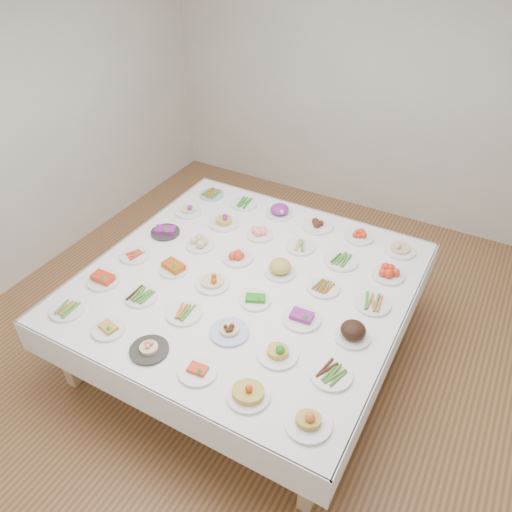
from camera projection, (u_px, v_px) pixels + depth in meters
The scene contains 38 objects.
room_envelope at pixel (267, 143), 3.34m from camera, with size 5.02×5.02×2.81m.
display_table at pixel (247, 285), 3.92m from camera, with size 2.42×2.42×0.75m.
dish_0 at pixel (67, 309), 3.59m from camera, with size 0.24×0.24×0.06m.
dish_1 at pixel (108, 327), 3.43m from camera, with size 0.23×0.23×0.09m.
dish_2 at pixel (149, 346), 3.27m from camera, with size 0.26×0.26×0.12m.
dish_3 at pixel (198, 369), 3.14m from camera, with size 0.25×0.25×0.10m.
dish_4 at pixel (248, 388), 2.96m from camera, with size 0.28×0.27×0.17m.
dish_5 at pixel (309, 417), 2.82m from camera, with size 0.27×0.27×0.16m.
dish_6 at pixel (103, 278), 3.83m from camera, with size 0.25×0.25×0.11m.
dish_7 at pixel (141, 296), 3.70m from camera, with size 0.24×0.24×0.06m.
dish_8 at pixel (184, 312), 3.56m from camera, with size 0.26×0.26×0.06m.
dish_9 at pixel (229, 328), 3.40m from camera, with size 0.27×0.27×0.12m.
dish_10 at pixel (278, 348), 3.23m from camera, with size 0.26×0.26×0.15m.
dish_11 at pixel (331, 373), 3.12m from camera, with size 0.26×0.26×0.06m.
dish_12 at pixel (135, 255), 4.10m from camera, with size 0.24×0.24×0.05m.
dish_13 at pixel (173, 266), 3.95m from camera, with size 0.23×0.23×0.11m.
dish_14 at pixel (212, 278), 3.79m from camera, with size 0.29×0.29×0.15m.
dish_15 at pixel (255, 299), 3.66m from camera, with size 0.23×0.23×0.09m.
dish_16 at pixel (302, 315), 3.50m from camera, with size 0.27×0.27×0.12m.
dish_17 at pixel (353, 330), 3.35m from camera, with size 0.24×0.24×0.15m.
dish_18 at pixel (165, 229), 4.36m from camera, with size 0.25×0.25×0.11m.
dish_19 at pixel (200, 242), 4.20m from camera, with size 0.24×0.24×0.10m.
dish_20 at pixel (237, 255), 4.06m from camera, with size 0.25×0.25×0.10m.
dish_21 at pixel (280, 267), 3.91m from camera, with size 0.24×0.24×0.14m.
dish_22 at pixel (323, 287), 3.78m from camera, with size 0.25×0.25×0.05m.
dish_23 at pixel (373, 303), 3.63m from camera, with size 0.26×0.26×0.06m.
dish_24 at pixel (188, 209), 4.62m from camera, with size 0.24×0.24×0.11m.
dish_25 at pixel (224, 219), 4.46m from camera, with size 0.26×0.26×0.13m.
dish_26 at pixel (260, 232), 4.32m from camera, with size 0.23×0.23×0.10m.
dish_27 at pixel (300, 246), 4.20m from camera, with size 0.24×0.24×0.05m.
dish_28 at pixel (341, 260), 4.04m from camera, with size 0.27×0.27×0.06m.
dish_29 at pixel (389, 271), 3.89m from camera, with size 0.26×0.26×0.11m.
dish_30 at pixel (212, 194), 4.88m from camera, with size 0.23×0.23×0.06m.
dish_31 at pixel (244, 203), 4.75m from camera, with size 0.25×0.25×0.06m.
dish_32 at pixel (280, 208), 4.58m from camera, with size 0.26×0.26×0.15m.
dish_33 at pixel (318, 223), 4.44m from camera, with size 0.27×0.27×0.10m.
dish_34 at pixel (359, 235), 4.30m from camera, with size 0.25×0.25×0.09m.
dish_35 at pixel (401, 245), 4.13m from camera, with size 0.26×0.26×0.15m.
Camera 1 is at (1.45, -2.76, 3.26)m, focal length 35.00 mm.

